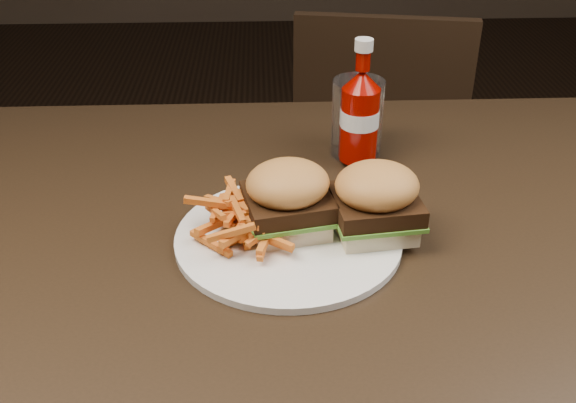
{
  "coord_description": "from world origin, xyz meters",
  "views": [
    {
      "loc": [
        -0.12,
        -0.69,
        1.21
      ],
      "look_at": [
        -0.09,
        -0.02,
        0.8
      ],
      "focal_mm": 42.0,
      "sensor_mm": 36.0,
      "label": 1
    }
  ],
  "objects_px": {
    "plate": "(288,238)",
    "tumbler": "(357,119)",
    "chair_far": "(375,161)",
    "ketchup_bottle": "(359,124)",
    "dining_table": "(357,241)"
  },
  "relations": [
    {
      "from": "ketchup_bottle",
      "to": "plate",
      "type": "bearing_deg",
      "value": -118.58
    },
    {
      "from": "dining_table",
      "to": "plate",
      "type": "bearing_deg",
      "value": -162.89
    },
    {
      "from": "plate",
      "to": "dining_table",
      "type": "bearing_deg",
      "value": 17.11
    },
    {
      "from": "chair_far",
      "to": "dining_table",
      "type": "bearing_deg",
      "value": 88.49
    },
    {
      "from": "plate",
      "to": "tumbler",
      "type": "bearing_deg",
      "value": 64.35
    },
    {
      "from": "plate",
      "to": "ketchup_bottle",
      "type": "height_order",
      "value": "ketchup_bottle"
    },
    {
      "from": "tumbler",
      "to": "chair_far",
      "type": "bearing_deg",
      "value": 76.29
    },
    {
      "from": "dining_table",
      "to": "chair_far",
      "type": "relative_size",
      "value": 3.14
    },
    {
      "from": "plate",
      "to": "tumbler",
      "type": "height_order",
      "value": "tumbler"
    },
    {
      "from": "dining_table",
      "to": "ketchup_bottle",
      "type": "height_order",
      "value": "ketchup_bottle"
    },
    {
      "from": "chair_far",
      "to": "ketchup_bottle",
      "type": "height_order",
      "value": "ketchup_bottle"
    },
    {
      "from": "dining_table",
      "to": "ketchup_bottle",
      "type": "bearing_deg",
      "value": 82.95
    },
    {
      "from": "ketchup_bottle",
      "to": "tumbler",
      "type": "bearing_deg",
      "value": 88.44
    },
    {
      "from": "chair_far",
      "to": "plate",
      "type": "bearing_deg",
      "value": 83.02
    },
    {
      "from": "dining_table",
      "to": "plate",
      "type": "relative_size",
      "value": 4.42
    }
  ]
}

